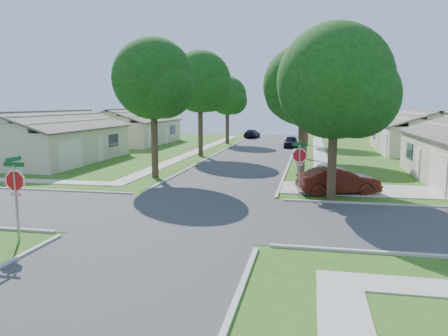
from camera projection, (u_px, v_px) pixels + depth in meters
ground at (186, 215)px, 18.95m from camera, size 100.00×100.00×0.00m
road_ns at (186, 215)px, 18.95m from camera, size 7.00×100.00×0.02m
sidewalk_ne at (319, 153)px, 42.98m from camera, size 1.20×40.00×0.04m
sidewalk_nw at (200, 150)px, 45.35m from camera, size 1.20×40.00×0.04m
driveway at (358, 190)px, 24.30m from camera, size 8.80×3.60×0.05m
stop_sign_sw at (15, 184)px, 15.01m from camera, size 1.05×0.80×2.98m
stop_sign_ne at (300, 158)px, 22.30m from camera, size 1.05×0.80×2.98m
tree_e_near at (304, 89)px, 25.94m from camera, size 4.97×4.80×8.28m
tree_e_mid at (307, 86)px, 37.49m from camera, size 5.59×5.40×9.21m
tree_e_far at (308, 93)px, 50.14m from camera, size 5.17×5.00×8.72m
tree_w_near at (154, 82)px, 27.70m from camera, size 5.38×5.20×8.97m
tree_w_mid at (201, 85)px, 39.28m from camera, size 5.80×5.60×9.56m
tree_w_far at (228, 98)px, 52.04m from camera, size 4.76×4.60×8.04m
tree_ne_corner at (336, 87)px, 20.98m from camera, size 5.80×5.60×8.66m
house_ne_far at (420, 137)px, 43.75m from camera, size 8.42×13.60×4.23m
house_nw_near at (52, 143)px, 36.38m from camera, size 8.42×13.60×4.23m
house_nw_far at (133, 131)px, 52.87m from camera, size 8.42×13.60×4.23m
car_driveway at (338, 181)px, 23.26m from camera, size 4.57×2.70×1.42m
car_curb_east at (291, 142)px, 48.03m from camera, size 1.54×3.76×1.28m
car_curb_west at (252, 134)px, 61.71m from camera, size 2.09×4.25×1.19m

